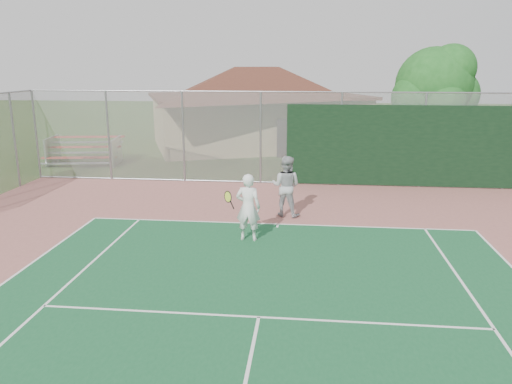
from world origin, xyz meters
TOP-DOWN VIEW (x-y plane):
  - back_fence at (2.11, 16.98)m, footprint 20.08×0.11m
  - clubhouse at (-2.14, 26.24)m, footprint 14.04×11.76m
  - bleachers at (-9.51, 20.07)m, footprint 3.47×2.29m
  - tree at (6.13, 20.49)m, footprint 3.82×3.62m
  - player_white_front at (-0.70, 10.49)m, footprint 0.95×0.68m
  - player_grey_back at (0.18, 12.78)m, footprint 1.04×0.90m

SIDE VIEW (x-z plane):
  - bleachers at x=-9.51m, z-range 0.04..1.25m
  - player_white_front at x=-0.70m, z-range 0.01..1.77m
  - player_grey_back at x=0.18m, z-range 0.00..1.83m
  - back_fence at x=2.11m, z-range -0.09..3.43m
  - clubhouse at x=-2.14m, z-range 0.04..5.21m
  - tree at x=6.13m, z-range 0.84..6.16m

